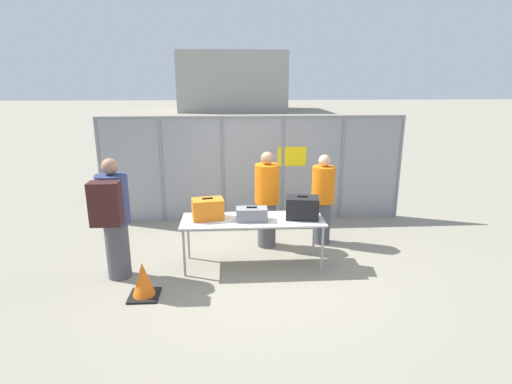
{
  "coord_description": "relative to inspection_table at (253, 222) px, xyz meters",
  "views": [
    {
      "loc": [
        -0.44,
        -5.96,
        2.85
      ],
      "look_at": [
        -0.04,
        0.52,
        1.05
      ],
      "focal_mm": 28.0,
      "sensor_mm": 36.0,
      "label": 1
    }
  ],
  "objects": [
    {
      "name": "fence_section",
      "position": [
        0.13,
        2.21,
        0.41
      ],
      "size": [
        6.29,
        0.07,
        2.19
      ],
      "color": "gray",
      "rests_on": "ground_plane"
    },
    {
      "name": "suitcase_orange",
      "position": [
        -0.7,
        0.06,
        0.21
      ],
      "size": [
        0.53,
        0.4,
        0.34
      ],
      "color": "orange",
      "rests_on": "inspection_table"
    },
    {
      "name": "traveler_hooded",
      "position": [
        -2.03,
        -0.33,
        0.27
      ],
      "size": [
        0.45,
        0.7,
        1.81
      ],
      "rotation": [
        0.0,
        0.0,
        0.24
      ],
      "color": "#4C4C51",
      "rests_on": "ground_plane"
    },
    {
      "name": "traffic_cone",
      "position": [
        -1.54,
        -0.89,
        -0.49
      ],
      "size": [
        0.4,
        0.4,
        0.51
      ],
      "color": "black",
      "rests_on": "ground_plane"
    },
    {
      "name": "security_worker_near",
      "position": [
        0.29,
        0.77,
        0.15
      ],
      "size": [
        0.42,
        0.42,
        1.71
      ],
      "rotation": [
        0.0,
        0.0,
        3.17
      ],
      "color": "#4C4C51",
      "rests_on": "ground_plane"
    },
    {
      "name": "suitcase_grey",
      "position": [
        -0.02,
        -0.07,
        0.15
      ],
      "size": [
        0.48,
        0.26,
        0.23
      ],
      "color": "slate",
      "rests_on": "inspection_table"
    },
    {
      "name": "suitcase_black",
      "position": [
        0.77,
        -0.0,
        0.22
      ],
      "size": [
        0.55,
        0.42,
        0.37
      ],
      "color": "black",
      "rests_on": "inspection_table"
    },
    {
      "name": "security_worker_far",
      "position": [
        1.3,
        0.86,
        0.11
      ],
      "size": [
        0.4,
        0.4,
        1.63
      ],
      "rotation": [
        0.0,
        0.0,
        2.77
      ],
      "color": "#4C4C51",
      "rests_on": "ground_plane"
    },
    {
      "name": "utility_trailer",
      "position": [
        1.07,
        3.96,
        -0.31
      ],
      "size": [
        3.28,
        1.91,
        0.74
      ],
      "color": "white",
      "rests_on": "ground_plane"
    },
    {
      "name": "ground_plane",
      "position": [
        0.13,
        0.08,
        -0.73
      ],
      "size": [
        120.0,
        120.0,
        0.0
      ],
      "primitive_type": "plane",
      "color": "gray"
    },
    {
      "name": "inspection_table",
      "position": [
        0.0,
        0.0,
        0.0
      ],
      "size": [
        2.21,
        0.75,
        0.78
      ],
      "color": "silver",
      "rests_on": "ground_plane"
    },
    {
      "name": "distant_hangar",
      "position": [
        -0.08,
        36.54,
        2.11
      ],
      "size": [
        10.43,
        8.48,
        5.68
      ],
      "color": "#999993",
      "rests_on": "ground_plane"
    }
  ]
}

